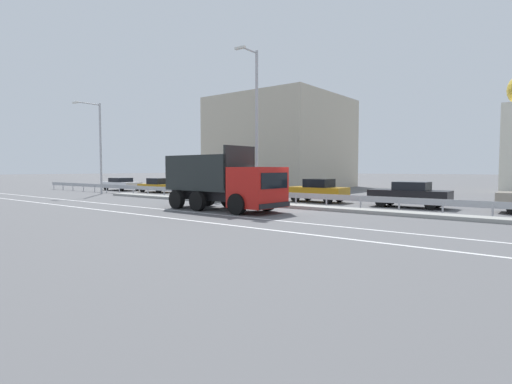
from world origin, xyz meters
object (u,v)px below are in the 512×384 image
object	(u,v)px
street_lamp_1	(256,121)
parked_car_4	(318,191)
parked_car_0	(121,184)
parked_car_1	(158,185)
parked_car_5	(410,194)
street_lamp_0	(98,143)
dump_truck	(234,188)
median_road_sign	(214,182)
parked_car_2	(202,186)
parked_car_3	(253,189)

from	to	relation	value
street_lamp_1	parked_car_4	world-z (taller)	street_lamp_1
parked_car_0	parked_car_1	distance (m)	5.75
parked_car_1	parked_car_5	size ratio (longest dim) A/B	0.87
street_lamp_0	parked_car_4	xyz separation A→B (m)	(19.51, 4.46, -3.73)
parked_car_5	parked_car_1	bearing A→B (deg)	87.49
dump_truck	street_lamp_0	xyz separation A→B (m)	(-18.87, 3.31, 3.27)
median_road_sign	street_lamp_0	bearing A→B (deg)	-179.22
street_lamp_1	median_road_sign	bearing A→B (deg)	-178.78
median_road_sign	parked_car_5	world-z (taller)	median_road_sign
median_road_sign	street_lamp_1	xyz separation A→B (m)	(3.49, 0.07, 3.82)
street_lamp_1	parked_car_5	distance (m)	10.13
median_road_sign	street_lamp_1	distance (m)	5.17
parked_car_1	parked_car_4	bearing A→B (deg)	-92.51
street_lamp_1	parked_car_2	distance (m)	11.24
parked_car_1	dump_truck	bearing A→B (deg)	-117.10
parked_car_0	parked_car_1	size ratio (longest dim) A/B	1.17
median_road_sign	street_lamp_1	size ratio (longest dim) A/B	0.27
parked_car_0	parked_car_4	xyz separation A→B (m)	(23.21, -0.18, 0.10)
parked_car_3	parked_car_5	distance (m)	11.58
dump_truck	parked_car_3	size ratio (longest dim) A/B	1.73
dump_truck	street_lamp_1	xyz separation A→B (m)	(-1.39, 3.58, 3.95)
parked_car_1	parked_car_5	xyz separation A→B (m)	(23.52, -0.42, 0.08)
parked_car_2	parked_car_1	bearing A→B (deg)	93.24
parked_car_3	street_lamp_0	bearing A→B (deg)	108.58
parked_car_1	median_road_sign	bearing A→B (deg)	-112.57
dump_truck	street_lamp_0	bearing A→B (deg)	-98.34
dump_truck	parked_car_4	world-z (taller)	dump_truck
parked_car_5	parked_car_2	bearing A→B (deg)	87.69
parked_car_4	parked_car_5	size ratio (longest dim) A/B	0.89
street_lamp_0	parked_car_4	world-z (taller)	street_lamp_0
street_lamp_0	parked_car_4	distance (m)	20.36
median_road_sign	parked_car_3	xyz separation A→B (m)	(0.00, 4.16, -0.67)
parked_car_3	parked_car_4	distance (m)	5.53
street_lamp_1	parked_car_3	size ratio (longest dim) A/B	2.27
street_lamp_1	parked_car_1	distance (m)	16.71
dump_truck	median_road_sign	bearing A→B (deg)	-124.02
median_road_sign	street_lamp_1	world-z (taller)	street_lamp_1
street_lamp_1	parked_car_4	distance (m)	6.41
street_lamp_0	parked_car_3	bearing A→B (deg)	17.29
parked_car_0	parked_car_2	distance (m)	11.83
parked_car_1	parked_car_4	distance (m)	17.47
parked_car_4	parked_car_5	bearing A→B (deg)	-91.13
street_lamp_0	dump_truck	bearing A→B (deg)	-9.95
dump_truck	parked_car_2	world-z (taller)	dump_truck
street_lamp_0	street_lamp_1	distance (m)	17.49
street_lamp_0	parked_car_1	size ratio (longest dim) A/B	2.08
street_lamp_0	parked_car_3	size ratio (longest dim) A/B	1.92
parked_car_2	street_lamp_1	bearing A→B (deg)	-110.52
parked_car_4	parked_car_5	xyz separation A→B (m)	(6.05, -0.01, -0.02)
parked_car_0	dump_truck	bearing A→B (deg)	70.94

